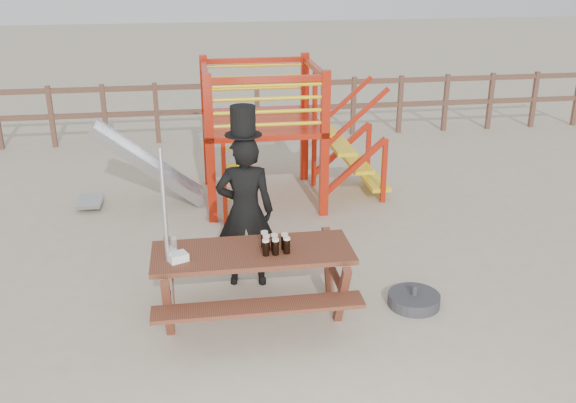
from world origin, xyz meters
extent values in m
plane|color=#B4A88C|center=(0.00, 0.00, 0.00)|extent=(60.00, 60.00, 0.00)
cube|color=brown|center=(0.00, 7.00, 1.10)|extent=(15.00, 0.06, 0.10)
cube|color=brown|center=(0.00, 7.00, 0.60)|extent=(15.00, 0.06, 0.10)
cube|color=brown|center=(-3.50, 7.00, 0.60)|extent=(0.09, 0.09, 1.20)
cube|color=brown|center=(-2.50, 7.00, 0.60)|extent=(0.09, 0.09, 1.20)
cube|color=brown|center=(-1.50, 7.00, 0.60)|extent=(0.09, 0.09, 1.20)
cube|color=brown|center=(-0.50, 7.00, 0.60)|extent=(0.09, 0.09, 1.20)
cube|color=brown|center=(0.50, 7.00, 0.60)|extent=(0.09, 0.09, 1.20)
cube|color=brown|center=(1.50, 7.00, 0.60)|extent=(0.09, 0.09, 1.20)
cube|color=brown|center=(2.50, 7.00, 0.60)|extent=(0.09, 0.09, 1.20)
cube|color=brown|center=(3.50, 7.00, 0.60)|extent=(0.09, 0.09, 1.20)
cube|color=brown|center=(4.50, 7.00, 0.60)|extent=(0.09, 0.09, 1.20)
cube|color=brown|center=(5.50, 7.00, 0.60)|extent=(0.09, 0.09, 1.20)
cube|color=brown|center=(6.50, 7.00, 0.60)|extent=(0.09, 0.09, 1.20)
cube|color=#B21F0B|center=(-0.60, 2.80, 1.05)|extent=(0.12, 0.12, 2.10)
cube|color=#B21F0B|center=(1.00, 2.80, 1.05)|extent=(0.12, 0.12, 2.10)
cube|color=#B21F0B|center=(-0.60, 4.40, 1.05)|extent=(0.12, 0.12, 2.10)
cube|color=#B21F0B|center=(1.00, 4.40, 1.05)|extent=(0.12, 0.12, 2.10)
cube|color=#B21F0B|center=(0.20, 3.60, 1.20)|extent=(1.72, 1.72, 0.08)
cube|color=#B21F0B|center=(0.20, 2.80, 2.00)|extent=(1.60, 0.08, 0.08)
cube|color=#B21F0B|center=(0.20, 4.40, 2.00)|extent=(1.60, 0.08, 0.08)
cube|color=#B21F0B|center=(-0.60, 3.60, 2.00)|extent=(0.08, 1.60, 0.08)
cube|color=#B21F0B|center=(1.00, 3.60, 2.00)|extent=(0.08, 1.60, 0.08)
cylinder|color=yellow|center=(0.20, 2.80, 1.38)|extent=(1.50, 0.05, 0.05)
cylinder|color=yellow|center=(0.20, 4.40, 1.38)|extent=(1.50, 0.05, 0.05)
cylinder|color=yellow|center=(0.20, 2.80, 1.56)|extent=(1.50, 0.05, 0.05)
cylinder|color=yellow|center=(0.20, 4.40, 1.56)|extent=(1.50, 0.05, 0.05)
cylinder|color=yellow|center=(0.20, 2.80, 1.74)|extent=(1.50, 0.05, 0.05)
cylinder|color=yellow|center=(0.20, 4.40, 1.74)|extent=(1.50, 0.05, 0.05)
cylinder|color=yellow|center=(0.20, 2.80, 1.92)|extent=(1.50, 0.05, 0.05)
cylinder|color=yellow|center=(0.20, 4.40, 1.92)|extent=(1.50, 0.05, 0.05)
cube|color=#B21F0B|center=(-0.43, 2.65, 0.60)|extent=(0.06, 0.06, 1.20)
cube|color=#B21F0B|center=(-0.07, 2.65, 0.60)|extent=(0.06, 0.06, 1.20)
cylinder|color=yellow|center=(-0.25, 2.65, 0.15)|extent=(0.36, 0.04, 0.04)
cylinder|color=yellow|center=(-0.25, 2.65, 0.39)|extent=(0.36, 0.04, 0.04)
cylinder|color=yellow|center=(-0.25, 2.65, 0.63)|extent=(0.36, 0.04, 0.04)
cylinder|color=yellow|center=(-0.25, 2.65, 0.87)|extent=(0.36, 0.04, 0.04)
cylinder|color=yellow|center=(-0.25, 2.65, 1.11)|extent=(0.36, 0.04, 0.04)
cube|color=yellow|center=(1.15, 3.60, 1.08)|extent=(0.30, 0.90, 0.06)
cube|color=yellow|center=(1.43, 3.60, 0.78)|extent=(0.30, 0.90, 0.06)
cube|color=yellow|center=(1.71, 3.60, 0.48)|extent=(0.30, 0.90, 0.06)
cube|color=yellow|center=(1.99, 3.60, 0.18)|extent=(0.30, 0.90, 0.06)
cube|color=#B21F0B|center=(1.55, 3.15, 0.60)|extent=(0.95, 0.08, 0.86)
cube|color=#B21F0B|center=(1.55, 4.05, 0.60)|extent=(0.95, 0.08, 0.86)
cube|color=#AEB1B5|center=(-1.50, 3.60, 0.62)|extent=(1.53, 0.55, 1.21)
cube|color=#AEB1B5|center=(-1.50, 3.33, 0.66)|extent=(1.58, 0.04, 1.28)
cube|color=#AEB1B5|center=(-1.50, 3.87, 0.66)|extent=(1.58, 0.04, 1.28)
cube|color=#AEB1B5|center=(-2.40, 3.60, 0.10)|extent=(0.35, 0.55, 0.05)
cube|color=brown|center=(-0.30, 0.14, 0.76)|extent=(2.02, 0.77, 0.05)
cube|color=brown|center=(-0.30, -0.42, 0.45)|extent=(2.02, 0.29, 0.04)
cube|color=brown|center=(-0.29, 0.69, 0.45)|extent=(2.02, 0.29, 0.04)
cube|color=brown|center=(-1.16, 0.14, 0.36)|extent=(0.09, 1.21, 0.73)
cube|color=brown|center=(0.56, 0.13, 0.36)|extent=(0.09, 1.21, 0.73)
imported|color=black|center=(-0.29, 0.92, 0.88)|extent=(0.69, 0.49, 1.77)
cube|color=#0E9D21|center=(-0.28, 1.07, 1.10)|extent=(0.07, 0.03, 0.41)
cylinder|color=black|center=(-0.29, 0.92, 1.77)|extent=(0.40, 0.40, 0.01)
cylinder|color=black|center=(-0.29, 0.92, 1.93)|extent=(0.27, 0.27, 0.31)
cube|color=white|center=(-0.28, 1.06, 2.04)|extent=(0.14, 0.02, 0.04)
cylinder|color=#B2B2B7|center=(-1.13, 0.03, 0.97)|extent=(0.04, 0.04, 1.93)
cylinder|color=#313236|center=(1.45, 0.13, 0.07)|extent=(0.56, 0.56, 0.13)
cylinder|color=#313236|center=(1.45, 0.13, 0.18)|extent=(0.07, 0.07, 0.11)
cube|color=white|center=(-1.04, 0.02, 0.82)|extent=(0.22, 0.20, 0.08)
cylinder|color=black|center=(-0.18, 0.01, 0.86)|extent=(0.07, 0.07, 0.15)
cylinder|color=beige|center=(-0.18, 0.01, 0.94)|extent=(0.07, 0.07, 0.02)
cylinder|color=black|center=(-0.08, 0.01, 0.86)|extent=(0.07, 0.07, 0.15)
cylinder|color=beige|center=(-0.08, 0.01, 0.94)|extent=(0.07, 0.07, 0.02)
cylinder|color=black|center=(0.04, 0.03, 0.86)|extent=(0.07, 0.07, 0.15)
cylinder|color=beige|center=(0.04, 0.03, 0.94)|extent=(0.07, 0.07, 0.02)
cylinder|color=black|center=(-0.16, 0.11, 0.86)|extent=(0.07, 0.07, 0.15)
cylinder|color=beige|center=(-0.16, 0.11, 0.94)|extent=(0.07, 0.07, 0.02)
cylinder|color=black|center=(-0.07, 0.12, 0.86)|extent=(0.07, 0.07, 0.15)
cylinder|color=beige|center=(-0.07, 0.12, 0.94)|extent=(0.07, 0.07, 0.02)
cylinder|color=black|center=(0.03, 0.12, 0.86)|extent=(0.07, 0.07, 0.15)
cylinder|color=beige|center=(0.03, 0.12, 0.94)|extent=(0.07, 0.07, 0.02)
cylinder|color=black|center=(-0.17, 0.20, 0.86)|extent=(0.07, 0.07, 0.15)
cylinder|color=beige|center=(-0.17, 0.20, 0.94)|extent=(0.07, 0.07, 0.02)
cylinder|color=silver|center=(-1.11, 0.03, 0.86)|extent=(0.07, 0.07, 0.15)
cylinder|color=beige|center=(-1.11, 0.03, 0.79)|extent=(0.06, 0.06, 0.02)
cylinder|color=silver|center=(-1.08, 0.25, 0.86)|extent=(0.07, 0.07, 0.15)
cylinder|color=beige|center=(-1.08, 0.25, 0.79)|extent=(0.06, 0.06, 0.02)
camera|label=1|loc=(-0.84, -5.68, 3.61)|focal=40.00mm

